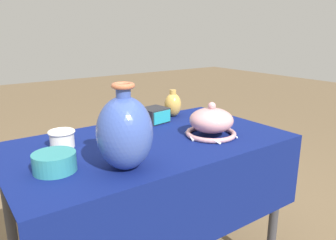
{
  "coord_description": "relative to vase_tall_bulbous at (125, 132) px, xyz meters",
  "views": [
    {
      "loc": [
        -0.71,
        -1.15,
        1.21
      ],
      "look_at": [
        0.02,
        -0.12,
        0.86
      ],
      "focal_mm": 35.0,
      "sensor_mm": 36.0,
      "label": 1
    }
  ],
  "objects": [
    {
      "name": "cup_wide_ivory",
      "position": [
        -0.11,
        0.34,
        -0.09
      ],
      "size": [
        0.11,
        0.11,
        0.07
      ],
      "color": "white",
      "rests_on": "display_table"
    },
    {
      "name": "vase_dome_bell",
      "position": [
        0.49,
        0.1,
        -0.07
      ],
      "size": [
        0.24,
        0.23,
        0.16
      ],
      "color": "#D19399",
      "rests_on": "display_table"
    },
    {
      "name": "display_table",
      "position": [
        0.22,
        0.19,
        -0.21
      ],
      "size": [
        1.21,
        0.7,
        0.75
      ],
      "color": "#38383D",
      "rests_on": "ground_plane"
    },
    {
      "name": "jar_round_ochre",
      "position": [
        0.55,
        0.48,
        -0.06
      ],
      "size": [
        0.09,
        0.09,
        0.15
      ],
      "color": "gold",
      "rests_on": "display_table"
    },
    {
      "name": "vase_tall_bulbous",
      "position": [
        0.0,
        0.0,
        0.0
      ],
      "size": [
        0.19,
        0.19,
        0.3
      ],
      "color": "#3851A8",
      "rests_on": "display_table"
    },
    {
      "name": "pot_squat_teal",
      "position": [
        -0.21,
        0.12,
        -0.1
      ],
      "size": [
        0.15,
        0.15,
        0.07
      ],
      "primitive_type": "cylinder",
      "color": "teal",
      "rests_on": "display_table"
    },
    {
      "name": "mosaic_tile_box",
      "position": [
        0.4,
        0.43,
        -0.09
      ],
      "size": [
        0.14,
        0.14,
        0.08
      ],
      "rotation": [
        0.0,
        0.0,
        0.16
      ],
      "color": "#232328",
      "rests_on": "display_table"
    }
  ]
}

